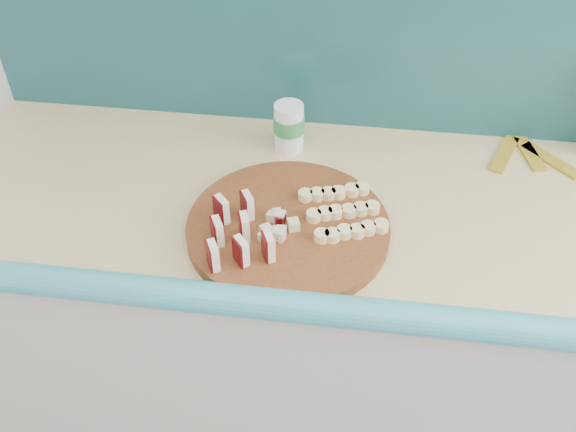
# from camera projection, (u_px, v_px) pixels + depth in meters

# --- Properties ---
(kitchen_counter) EXTENTS (2.20, 0.63, 0.91)m
(kitchen_counter) POSITION_uv_depth(u_px,v_px,m) (427.00, 342.00, 1.63)
(kitchen_counter) COLOR beige
(kitchen_counter) RESTS_ON ground
(backsplash) EXTENTS (2.20, 0.02, 0.50)m
(backsplash) POSITION_uv_depth(u_px,v_px,m) (472.00, 33.00, 1.37)
(backsplash) COLOR teal
(backsplash) RESTS_ON kitchen_counter
(cutting_board) EXTENTS (0.52, 0.52, 0.03)m
(cutting_board) POSITION_uv_depth(u_px,v_px,m) (288.00, 228.00, 1.27)
(cutting_board) COLOR #4F2910
(cutting_board) RESTS_ON kitchen_counter
(apple_wedges) EXTENTS (0.14, 0.18, 0.06)m
(apple_wedges) POSITION_uv_depth(u_px,v_px,m) (236.00, 232.00, 1.20)
(apple_wedges) COLOR beige
(apple_wedges) RESTS_ON cutting_board
(apple_chunks) EXTENTS (0.06, 0.07, 0.02)m
(apple_chunks) POSITION_uv_depth(u_px,v_px,m) (275.00, 222.00, 1.25)
(apple_chunks) COLOR beige
(apple_chunks) RESTS_ON cutting_board
(banana_slices) EXTENTS (0.19, 0.19, 0.02)m
(banana_slices) POSITION_uv_depth(u_px,v_px,m) (342.00, 211.00, 1.27)
(banana_slices) COLOR beige
(banana_slices) RESTS_ON cutting_board
(canister) EXTENTS (0.07, 0.07, 0.11)m
(canister) POSITION_uv_depth(u_px,v_px,m) (289.00, 126.00, 1.44)
(canister) COLOR white
(canister) RESTS_ON kitchen_counter
(banana_peel) EXTENTS (0.21, 0.17, 0.01)m
(banana_peel) POSITION_uv_depth(u_px,v_px,m) (528.00, 155.00, 1.46)
(banana_peel) COLOR gold
(banana_peel) RESTS_ON kitchen_counter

